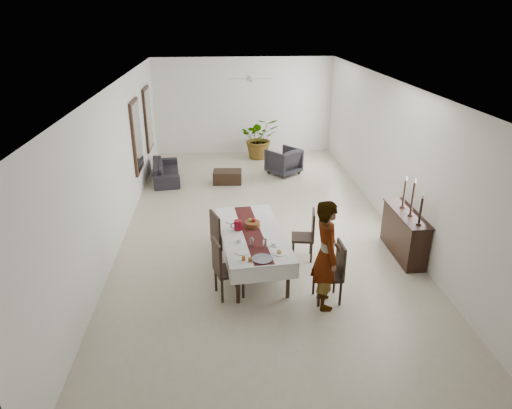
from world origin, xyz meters
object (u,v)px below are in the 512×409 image
object	(u,v)px
dining_table_top	(252,234)
sofa	(166,170)
sideboard_body	(404,234)
woman	(326,255)
red_pitcher	(238,225)

from	to	relation	value
dining_table_top	sofa	distance (m)	5.62
sideboard_body	woman	bearing A→B (deg)	-141.72
dining_table_top	woman	xyz separation A→B (m)	(1.11, -1.29, 0.23)
dining_table_top	red_pitcher	bearing A→B (deg)	149.04
red_pitcher	woman	xyz separation A→B (m)	(1.37, -1.42, 0.10)
red_pitcher	woman	world-z (taller)	woman
woman	dining_table_top	bearing A→B (deg)	39.04
dining_table_top	woman	world-z (taller)	woman
sideboard_body	sofa	distance (m)	7.17
dining_table_top	sofa	bearing A→B (deg)	106.97
woman	sofa	size ratio (longest dim) A/B	1.01
sideboard_body	dining_table_top	bearing A→B (deg)	-175.25
red_pitcher	sofa	distance (m)	5.42
red_pitcher	sofa	world-z (taller)	red_pitcher
sideboard_body	sofa	xyz separation A→B (m)	(-5.21, 4.92, -0.18)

